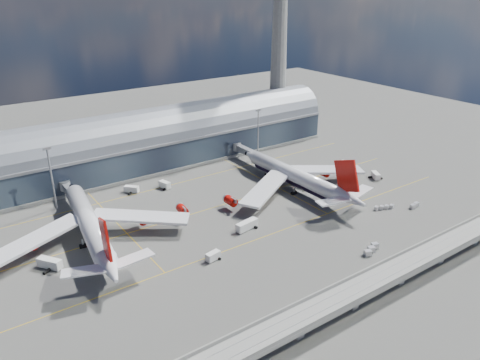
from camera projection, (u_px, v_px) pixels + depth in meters
ground at (239, 229)px, 170.78m from camera, size 500.00×500.00×0.00m
taxi_lines at (208, 207)px, 187.44m from camera, size 200.00×80.12×0.01m
terminal at (147, 143)px, 225.15m from camera, size 200.00×30.00×28.00m
control_tower at (279, 44)px, 258.06m from camera, size 19.00×19.00×103.00m
guideway at (354, 292)px, 127.24m from camera, size 220.00×8.50×7.20m
floodlight_mast_left at (52, 177)px, 180.52m from camera, size 3.00×0.70×25.70m
floodlight_mast_right at (258, 133)px, 233.32m from camera, size 3.00×0.70×25.70m
airliner_left at (90, 226)px, 158.89m from camera, size 71.78×75.50×23.01m
airliner_right at (297, 177)px, 199.68m from camera, size 70.31×73.46×23.35m
jet_bridge_left at (73, 194)px, 185.82m from camera, size 4.40×28.00×7.25m
jet_bridge_right at (251, 153)px, 230.13m from camera, size 4.40×32.00×7.25m
service_truck_0 at (50, 263)px, 146.55m from camera, size 6.79×8.09×3.33m
service_truck_1 at (213, 256)px, 150.86m from camera, size 5.29×3.19×2.87m
service_truck_2 at (247, 225)px, 169.47m from camera, size 9.47×4.13×3.32m
service_truck_3 at (376, 176)px, 213.44m from camera, size 5.00×6.46×2.94m
service_truck_4 at (165, 185)px, 203.58m from camera, size 3.75×5.85×3.14m
service_truck_5 at (132, 189)px, 199.45m from camera, size 5.87×6.07×2.95m
cargo_train_0 at (371, 249)px, 155.55m from camera, size 8.62×4.28×1.90m
cargo_train_1 at (384, 207)px, 185.09m from camera, size 8.56×4.54×1.45m
cargo_train_2 at (414, 206)px, 186.27m from camera, size 5.26×2.43×1.72m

